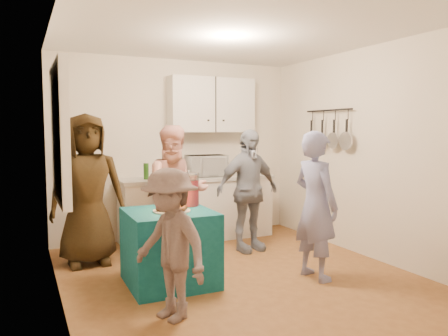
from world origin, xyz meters
name	(u,v)px	position (x,y,z in m)	size (l,w,h in m)	color
floor	(238,276)	(0.00, 0.00, 0.00)	(4.00, 4.00, 0.00)	brown
ceiling	(238,32)	(0.00, 0.00, 2.60)	(4.00, 4.00, 0.00)	white
back_wall	(177,149)	(0.00, 2.00, 1.30)	(3.60, 3.60, 0.00)	silver
left_wall	(57,162)	(-1.80, 0.00, 1.30)	(4.00, 4.00, 0.00)	silver
right_wall	(368,153)	(1.80, 0.00, 1.30)	(4.00, 4.00, 0.00)	silver
window_night	(57,133)	(-1.77, 0.30, 1.55)	(0.04, 1.00, 1.20)	black
counter	(197,210)	(0.20, 1.70, 0.43)	(2.20, 0.58, 0.86)	white
countertop	(197,178)	(0.20, 1.70, 0.89)	(2.24, 0.62, 0.05)	beige
upper_cabinet	(212,105)	(0.50, 1.85, 1.95)	(1.30, 0.30, 0.80)	white
pot_rack	(327,129)	(1.72, 0.70, 1.60)	(0.12, 1.00, 0.60)	black
microwave	(206,166)	(0.35, 1.70, 1.06)	(0.56, 0.38, 0.31)	white
party_table	(170,247)	(-0.74, 0.08, 0.38)	(0.85, 0.85, 0.76)	#0E515D
donut_cake	(172,203)	(-0.73, 0.04, 0.85)	(0.38, 0.38, 0.18)	#381C0C
punch_jar	(189,190)	(-0.46, 0.28, 0.93)	(0.22, 0.22, 0.34)	red
man_birthday	(316,205)	(0.72, -0.41, 0.79)	(0.57, 0.38, 1.57)	#848AC1
woman_back_left	(87,189)	(-1.40, 1.13, 0.89)	(0.87, 0.57, 1.78)	#4C3515
woman_back_center	(176,192)	(-0.38, 0.91, 0.82)	(0.80, 0.62, 1.64)	#D5746F
woman_back_right	(248,190)	(0.58, 0.85, 0.80)	(0.93, 0.39, 1.59)	#101A36
child_near_left	(170,244)	(-1.00, -0.73, 0.64)	(0.82, 0.47, 1.27)	brown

